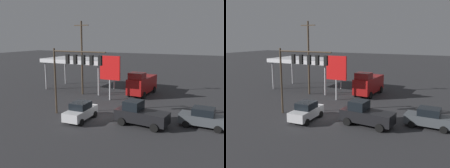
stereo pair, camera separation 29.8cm
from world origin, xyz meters
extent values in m
plane|color=#2D2D30|center=(0.00, 0.00, 0.00)|extent=(200.00, 200.00, 0.00)
cylinder|color=#473828|center=(5.43, 1.25, 3.68)|extent=(0.20, 0.20, 7.35)
cylinder|color=#473828|center=(2.26, 1.25, 7.05)|extent=(6.34, 0.14, 0.14)
cube|color=black|center=(3.67, 1.25, 6.23)|extent=(0.36, 0.28, 1.00)
sphere|color=#FF4141|center=(3.67, 1.07, 6.53)|extent=(0.22, 0.22, 0.22)
sphere|color=#392305|center=(3.67, 1.07, 6.23)|extent=(0.22, 0.22, 0.22)
sphere|color=black|center=(3.67, 1.07, 5.93)|extent=(0.22, 0.22, 0.22)
cube|color=black|center=(2.68, 1.25, 6.23)|extent=(0.36, 0.28, 1.00)
sphere|color=#FF4141|center=(2.68, 1.07, 6.53)|extent=(0.22, 0.22, 0.22)
sphere|color=#392305|center=(2.68, 1.07, 6.23)|extent=(0.22, 0.22, 0.22)
sphere|color=black|center=(2.68, 1.07, 5.93)|extent=(0.22, 0.22, 0.22)
cube|color=black|center=(1.69, 1.25, 6.23)|extent=(0.36, 0.28, 1.00)
sphere|color=#FF4141|center=(1.69, 1.07, 6.53)|extent=(0.22, 0.22, 0.22)
sphere|color=#392305|center=(1.69, 1.07, 6.23)|extent=(0.22, 0.22, 0.22)
sphere|color=black|center=(1.69, 1.07, 5.93)|extent=(0.22, 0.22, 0.22)
cube|color=black|center=(0.70, 1.25, 6.23)|extent=(0.36, 0.28, 1.00)
sphere|color=#FF4141|center=(0.70, 1.07, 6.53)|extent=(0.22, 0.22, 0.22)
sphere|color=#392305|center=(0.70, 1.07, 6.23)|extent=(0.22, 0.22, 0.22)
sphere|color=black|center=(0.70, 1.07, 5.93)|extent=(0.22, 0.22, 0.22)
cube|color=black|center=(-0.29, 1.25, 6.23)|extent=(0.36, 0.28, 1.00)
sphere|color=#FF4141|center=(-0.29, 1.07, 6.53)|extent=(0.22, 0.22, 0.22)
sphere|color=#392305|center=(-0.29, 1.07, 6.23)|extent=(0.22, 0.22, 0.22)
sphere|color=black|center=(-0.29, 1.07, 5.93)|extent=(0.22, 0.22, 0.22)
cylinder|color=#473828|center=(7.97, -8.13, 5.39)|extent=(0.26, 0.26, 10.78)
cube|color=#473828|center=(7.97, -8.13, 10.18)|extent=(2.40, 0.14, 0.14)
cube|color=silver|center=(10.42, -11.22, 4.79)|extent=(11.13, 6.44, 0.60)
cube|color=red|center=(10.42, -14.46, 4.79)|extent=(11.13, 0.06, 0.36)
cylinder|color=#B7B7BC|center=(5.45, -13.84, 2.24)|extent=(0.24, 0.24, 4.49)
cylinder|color=#B7B7BC|center=(15.38, -13.84, 2.24)|extent=(0.24, 0.24, 4.49)
cylinder|color=#B7B7BC|center=(5.45, -8.60, 2.24)|extent=(0.24, 0.24, 4.49)
cylinder|color=#B7B7BC|center=(15.38, -8.60, 2.24)|extent=(0.24, 0.24, 4.49)
cylinder|color=#B7B7BC|center=(2.70, -6.86, 3.03)|extent=(0.24, 0.24, 6.06)
cube|color=red|center=(2.70, -6.86, 4.44)|extent=(2.96, 0.24, 3.24)
cube|color=black|center=(2.70, -6.99, 4.44)|extent=(2.07, 0.04, 1.13)
cube|color=silver|center=(1.64, 2.04, 0.78)|extent=(2.00, 4.48, 0.90)
cube|color=black|center=(1.64, 2.04, 1.58)|extent=(1.74, 2.07, 0.70)
cylinder|color=black|center=(0.65, 3.43, 0.33)|extent=(0.25, 0.67, 0.66)
cylinder|color=black|center=(2.49, 3.51, 0.33)|extent=(0.25, 0.67, 0.66)
cylinder|color=black|center=(0.78, 0.57, 0.33)|extent=(0.25, 0.67, 0.66)
cylinder|color=black|center=(2.62, 0.65, 0.33)|extent=(0.25, 0.67, 0.66)
cube|color=#474C51|center=(-10.03, -1.39, 0.78)|extent=(4.45, 1.93, 0.90)
cube|color=black|center=(-10.03, -1.39, 1.58)|extent=(2.05, 1.72, 0.70)
cylinder|color=black|center=(-8.58, -0.51, 0.33)|extent=(0.67, 0.24, 0.66)
cylinder|color=black|center=(-8.63, -2.35, 0.33)|extent=(0.67, 0.24, 0.66)
cylinder|color=black|center=(-11.44, -0.43, 0.33)|extent=(0.67, 0.24, 0.66)
cylinder|color=black|center=(-11.49, -2.27, 0.33)|extent=(0.67, 0.24, 0.66)
cube|color=maroon|center=(-0.20, -11.84, 1.58)|extent=(2.53, 6.87, 2.20)
cube|color=maroon|center=(-0.13, -9.74, 3.13)|extent=(2.18, 1.87, 0.90)
cylinder|color=black|center=(-1.29, -9.59, 0.48)|extent=(0.25, 0.97, 0.96)
cylinder|color=black|center=(1.04, -9.67, 0.48)|extent=(0.25, 0.97, 0.96)
cylinder|color=black|center=(-1.45, -14.01, 0.48)|extent=(0.25, 0.97, 0.96)
cylinder|color=black|center=(0.89, -14.09, 0.48)|extent=(0.25, 0.97, 0.96)
cube|color=black|center=(-4.60, 0.77, 0.95)|extent=(5.34, 2.40, 1.10)
cube|color=black|center=(-3.70, 0.70, 1.95)|extent=(1.74, 1.96, 0.90)
cylinder|color=black|center=(-2.83, 1.66, 0.40)|extent=(0.81, 0.28, 0.80)
cylinder|color=black|center=(-2.99, -0.37, 0.40)|extent=(0.81, 0.28, 0.80)
cylinder|color=black|center=(-6.20, 1.92, 0.40)|extent=(0.81, 0.28, 0.80)
cylinder|color=black|center=(-6.36, -0.11, 0.40)|extent=(0.81, 0.28, 0.80)
camera|label=1|loc=(-12.29, 22.96, 8.60)|focal=40.00mm
camera|label=2|loc=(-12.56, 22.83, 8.60)|focal=40.00mm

